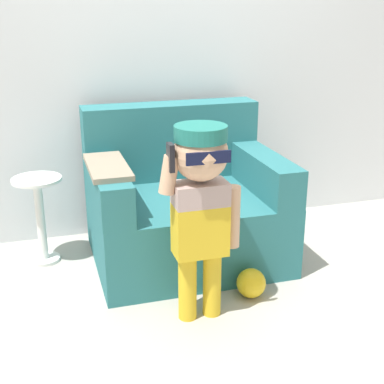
% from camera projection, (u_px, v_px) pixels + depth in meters
% --- Properties ---
extents(ground_plane, '(10.00, 10.00, 0.00)m').
position_uv_depth(ground_plane, '(193.00, 268.00, 3.29)').
color(ground_plane, '#ADA89E').
extents(wall_back, '(10.00, 0.05, 2.60)m').
position_uv_depth(wall_back, '(161.00, 42.00, 3.53)').
color(wall_back, silver).
rests_on(wall_back, ground_plane).
extents(armchair, '(1.16, 0.94, 0.93)m').
position_uv_depth(armchair, '(183.00, 205.00, 3.37)').
color(armchair, '#286B70').
rests_on(armchair, ground_plane).
extents(person_child, '(0.41, 0.31, 1.01)m').
position_uv_depth(person_child, '(201.00, 194.00, 2.57)').
color(person_child, gold).
rests_on(person_child, ground_plane).
extents(side_table, '(0.30, 0.30, 0.55)m').
position_uv_depth(side_table, '(40.00, 212.00, 3.28)').
color(side_table, white).
rests_on(side_table, ground_plane).
extents(toy_ball, '(0.16, 0.16, 0.16)m').
position_uv_depth(toy_ball, '(251.00, 283.00, 2.95)').
color(toy_ball, yellow).
rests_on(toy_ball, ground_plane).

